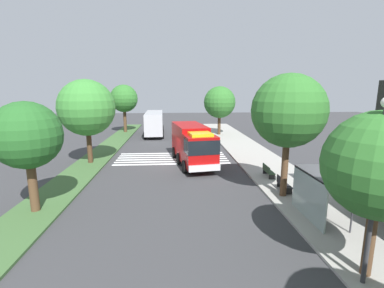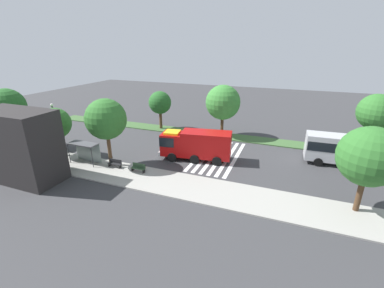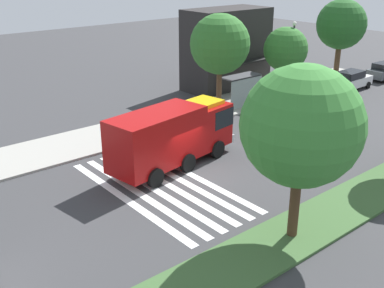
% 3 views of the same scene
% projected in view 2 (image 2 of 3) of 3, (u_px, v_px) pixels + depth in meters
% --- Properties ---
extents(ground_plane, '(120.00, 120.00, 0.00)m').
position_uv_depth(ground_plane, '(200.00, 153.00, 34.29)').
color(ground_plane, '#38383A').
extents(sidewalk, '(60.00, 4.83, 0.14)m').
position_uv_depth(sidewalk, '(172.00, 183.00, 26.74)').
color(sidewalk, '#9E9B93').
rests_on(sidewalk, ground_plane).
extents(median_strip, '(60.00, 3.00, 0.14)m').
position_uv_depth(median_strip, '(217.00, 135.00, 40.99)').
color(median_strip, '#3D6033').
rests_on(median_strip, ground_plane).
extents(crosswalk, '(4.95, 11.19, 0.01)m').
position_uv_depth(crosswalk, '(218.00, 156.00, 33.47)').
color(crosswalk, silver).
rests_on(crosswalk, ground_plane).
extents(fire_truck, '(8.94, 3.89, 3.60)m').
position_uv_depth(fire_truck, '(194.00, 144.00, 31.90)').
color(fire_truck, '#A50C0C').
rests_on(fire_truck, ground_plane).
extents(parked_car_west, '(4.64, 2.18, 1.77)m').
position_uv_depth(parked_car_west, '(34.00, 137.00, 37.53)').
color(parked_car_west, silver).
rests_on(parked_car_west, ground_plane).
extents(parked_car_mid, '(4.62, 2.13, 1.72)m').
position_uv_depth(parked_car_mid, '(4.00, 132.00, 39.64)').
color(parked_car_mid, '#474C51').
rests_on(parked_car_mid, ground_plane).
extents(transit_bus, '(10.26, 3.16, 3.52)m').
position_uv_depth(transit_bus, '(353.00, 149.00, 30.03)').
color(transit_bus, '#B2B2B7').
rests_on(transit_bus, ground_plane).
extents(bus_stop_shelter, '(3.50, 1.40, 2.46)m').
position_uv_depth(bus_stop_shelter, '(86.00, 148.00, 30.95)').
color(bus_stop_shelter, '#4C4C51').
rests_on(bus_stop_shelter, sidewalk).
extents(bench_near_shelter, '(1.60, 0.50, 0.90)m').
position_uv_depth(bench_near_shelter, '(115.00, 163.00, 30.04)').
color(bench_near_shelter, black).
rests_on(bench_near_shelter, sidewalk).
extents(bench_west_of_shelter, '(1.60, 0.50, 0.90)m').
position_uv_depth(bench_west_of_shelter, '(138.00, 168.00, 28.99)').
color(bench_west_of_shelter, '#2D472D').
rests_on(bench_west_of_shelter, sidewalk).
extents(street_lamp, '(0.36, 0.36, 6.52)m').
position_uv_depth(street_lamp, '(56.00, 125.00, 32.58)').
color(street_lamp, '#2D2D30').
rests_on(street_lamp, sidewalk).
extents(storefront_building, '(8.08, 4.84, 7.36)m').
position_uv_depth(storefront_building, '(20.00, 146.00, 26.60)').
color(storefront_building, '#282626').
rests_on(storefront_building, ground_plane).
extents(sidewalk_tree_far_west, '(4.79, 4.79, 7.34)m').
position_uv_depth(sidewalk_tree_far_west, '(369.00, 157.00, 20.59)').
color(sidewalk_tree_far_west, '#47301E').
rests_on(sidewalk_tree_far_west, sidewalk).
extents(sidewalk_tree_west, '(4.54, 4.54, 7.75)m').
position_uv_depth(sidewalk_tree_west, '(106.00, 119.00, 28.89)').
color(sidewalk_tree_west, '#513823').
rests_on(sidewalk_tree_west, sidewalk).
extents(sidewalk_tree_center, '(3.80, 3.80, 6.08)m').
position_uv_depth(sidewalk_tree_center, '(55.00, 124.00, 31.96)').
color(sidewalk_tree_center, '#513823').
rests_on(sidewalk_tree_center, sidewalk).
extents(sidewalk_tree_east, '(4.69, 4.69, 7.96)m').
position_uv_depth(sidewalk_tree_east, '(7.00, 107.00, 34.15)').
color(sidewalk_tree_east, '#513823').
rests_on(sidewalk_tree_east, sidewalk).
extents(median_tree_far_west, '(4.39, 4.39, 7.63)m').
position_uv_depth(median_tree_far_west, '(376.00, 112.00, 32.25)').
color(median_tree_far_west, '#513823').
rests_on(median_tree_far_west, median_strip).
extents(median_tree_west, '(5.13, 5.13, 7.72)m').
position_uv_depth(median_tree_west, '(223.00, 102.00, 38.88)').
color(median_tree_west, '#47301E').
rests_on(median_tree_west, median_strip).
extents(median_tree_center, '(3.66, 3.66, 6.17)m').
position_uv_depth(median_tree_center, '(160.00, 103.00, 42.74)').
color(median_tree_center, '#513823').
rests_on(median_tree_center, median_strip).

